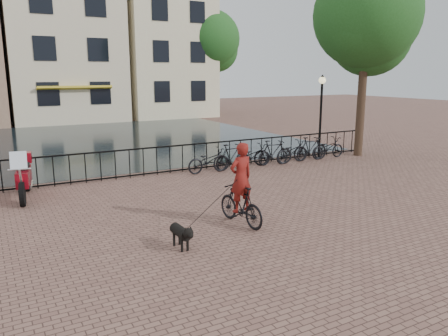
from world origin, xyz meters
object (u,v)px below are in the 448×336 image
lamp_post (321,103)px  dog (181,235)px  cyclist (241,189)px  motorcycle (23,172)px

lamp_post → dog: 11.27m
dog → lamp_post: bearing=32.0°
cyclist → dog: cyclist is taller
lamp_post → cyclist: size_ratio=1.47×
cyclist → motorcycle: bearing=-55.4°
lamp_post → dog: bearing=-145.6°
lamp_post → cyclist: bearing=-142.5°
cyclist → dog: (-1.86, -0.66, -0.60)m
lamp_post → motorcycle: (-11.64, -0.61, -1.59)m
lamp_post → motorcycle: 11.77m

